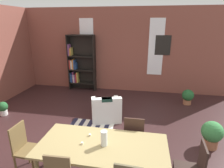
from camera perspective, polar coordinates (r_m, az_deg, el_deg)
ground_plane at (r=4.39m, az=-5.10°, el=-18.98°), size 10.09×10.09×0.00m
back_wall_brick at (r=7.44m, az=2.64°, el=10.17°), size 8.66×0.12×3.22m
window_pane_0 at (r=7.65m, az=-7.63°, el=11.46°), size 0.55×0.02×2.09m
window_pane_1 at (r=7.29m, az=13.26°, el=10.83°), size 0.55×0.02×2.09m
dining_table at (r=3.25m, az=-3.00°, el=-19.08°), size 2.12×1.00×0.75m
vase_on_table at (r=3.12m, az=-2.44°, el=-16.21°), size 0.11×0.11×0.26m
tealight_candle_0 at (r=3.42m, az=-6.75°, el=-15.18°), size 0.04×0.04×0.03m
tealight_candle_1 at (r=3.24m, az=-9.13°, el=-17.41°), size 0.04×0.04×0.03m
dining_chair_head_left at (r=3.88m, az=-25.00°, el=-17.08°), size 0.42×0.42×0.95m
dining_chair_far_right at (r=3.88m, az=6.72°, el=-15.32°), size 0.40×0.40×0.95m
bookshelf_tall at (r=7.69m, az=-9.90°, el=6.10°), size 1.10×0.31×2.22m
armchair_white at (r=5.39m, az=-1.86°, el=-7.90°), size 1.01×1.01×0.75m
potted_plant_by_shelf at (r=6.50m, az=-30.36°, el=-6.32°), size 0.29×0.29×0.42m
potted_plant_corner at (r=6.81m, az=22.14°, el=-3.49°), size 0.39×0.39×0.52m
potted_plant_window at (r=4.76m, az=28.20°, el=-13.19°), size 0.46×0.46×0.62m
striped_rug at (r=5.14m, az=-6.53°, el=-12.85°), size 1.19×0.75×0.01m
framed_picture at (r=7.29m, az=15.28°, el=11.35°), size 0.56×0.03×0.72m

